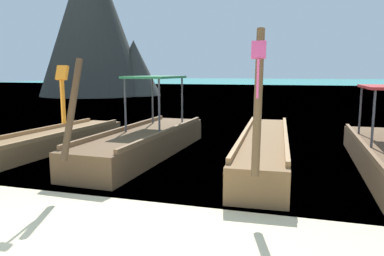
{
  "coord_description": "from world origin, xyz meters",
  "views": [
    {
      "loc": [
        2.11,
        -2.81,
        2.09
      ],
      "look_at": [
        0.0,
        4.45,
        0.93
      ],
      "focal_mm": 34.01,
      "sensor_mm": 36.0,
      "label": 1
    }
  ],
  "objects_px": {
    "longtail_boat_pink_ribbon": "(264,148)",
    "karst_rock": "(95,21)",
    "longtail_boat_yellow_ribbon": "(38,144)",
    "longtail_boat_orange_ribbon": "(145,141)"
  },
  "relations": [
    {
      "from": "longtail_boat_pink_ribbon",
      "to": "karst_rock",
      "type": "height_order",
      "value": "karst_rock"
    },
    {
      "from": "longtail_boat_orange_ribbon",
      "to": "longtail_boat_pink_ribbon",
      "type": "bearing_deg",
      "value": 2.83
    },
    {
      "from": "longtail_boat_yellow_ribbon",
      "to": "longtail_boat_orange_ribbon",
      "type": "xyz_separation_m",
      "value": [
        2.76,
        0.56,
        0.12
      ]
    },
    {
      "from": "longtail_boat_yellow_ribbon",
      "to": "longtail_boat_pink_ribbon",
      "type": "xyz_separation_m",
      "value": [
        5.72,
        0.71,
        0.08
      ]
    },
    {
      "from": "longtail_boat_orange_ribbon",
      "to": "karst_rock",
      "type": "height_order",
      "value": "karst_rock"
    },
    {
      "from": "longtail_boat_yellow_ribbon",
      "to": "longtail_boat_orange_ribbon",
      "type": "relative_size",
      "value": 1.11
    },
    {
      "from": "longtail_boat_yellow_ribbon",
      "to": "longtail_boat_pink_ribbon",
      "type": "bearing_deg",
      "value": 7.05
    },
    {
      "from": "longtail_boat_yellow_ribbon",
      "to": "longtail_boat_pink_ribbon",
      "type": "distance_m",
      "value": 5.77
    },
    {
      "from": "longtail_boat_pink_ribbon",
      "to": "karst_rock",
      "type": "relative_size",
      "value": 0.47
    },
    {
      "from": "longtail_boat_pink_ribbon",
      "to": "longtail_boat_yellow_ribbon",
      "type": "bearing_deg",
      "value": -172.95
    }
  ]
}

